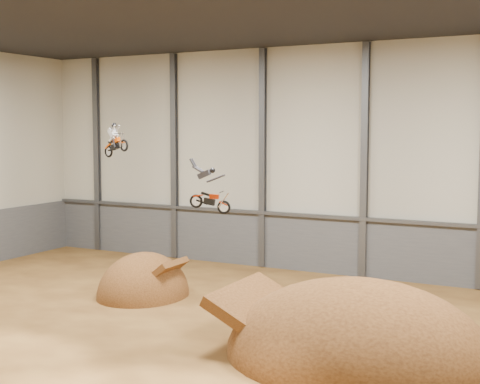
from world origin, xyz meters
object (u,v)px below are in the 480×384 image
Objects in this scene: fmx_rider_a at (117,137)px; fmx_rider_b at (209,187)px; landing_ramp at (357,357)px; takeoff_ramp at (144,296)px.

fmx_rider_b is at bearing 1.68° from fmx_rider_a.
fmx_rider_a reaches higher than landing_ramp.
landing_ramp is at bearing -20.65° from fmx_rider_b.
takeoff_ramp is 0.51× the size of landing_ramp.
fmx_rider_a is (-13.26, 2.27, 8.49)m from landing_ramp.
landing_ramp is 9.61m from fmx_rider_b.
fmx_rider_b is (5.91, -3.22, 6.36)m from takeoff_ramp.
takeoff_ramp is 8.68m from fmx_rider_a.
takeoff_ramp is at bearing 98.81° from fmx_rider_a.
fmx_rider_b is at bearing -28.62° from takeoff_ramp.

